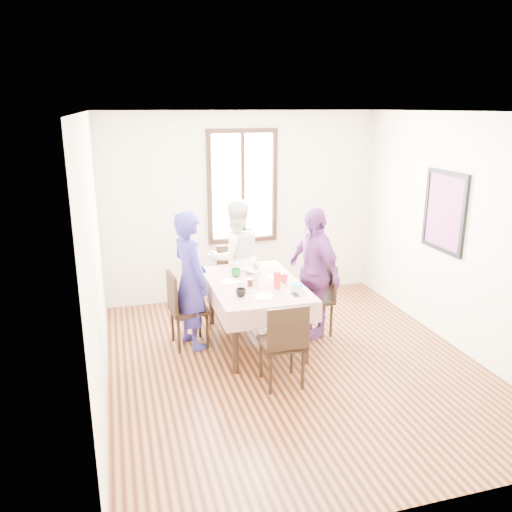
% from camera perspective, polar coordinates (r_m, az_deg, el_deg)
% --- Properties ---
extents(ground, '(4.50, 4.50, 0.00)m').
position_cam_1_polar(ground, '(5.85, 4.16, -11.80)').
color(ground, '#331508').
rests_on(ground, ground).
extents(back_wall, '(4.00, 0.00, 4.00)m').
position_cam_1_polar(back_wall, '(7.44, -1.54, 5.46)').
color(back_wall, beige).
rests_on(back_wall, ground).
extents(right_wall, '(0.00, 4.50, 4.50)m').
position_cam_1_polar(right_wall, '(6.31, 21.79, 2.30)').
color(right_wall, beige).
rests_on(right_wall, ground).
extents(window_frame, '(1.02, 0.06, 1.62)m').
position_cam_1_polar(window_frame, '(7.37, -1.52, 7.72)').
color(window_frame, black).
rests_on(window_frame, back_wall).
extents(window_pane, '(0.90, 0.02, 1.50)m').
position_cam_1_polar(window_pane, '(7.38, -1.54, 7.73)').
color(window_pane, white).
rests_on(window_pane, back_wall).
extents(art_poster, '(0.04, 0.76, 0.96)m').
position_cam_1_polar(art_poster, '(6.49, 20.25, 4.64)').
color(art_poster, red).
rests_on(art_poster, right_wall).
extents(dining_table, '(0.92, 1.46, 0.75)m').
position_cam_1_polar(dining_table, '(6.16, -0.13, -6.36)').
color(dining_table, black).
rests_on(dining_table, ground).
extents(tablecloth, '(1.04, 1.58, 0.01)m').
position_cam_1_polar(tablecloth, '(6.03, -0.13, -3.01)').
color(tablecloth, '#540500').
rests_on(tablecloth, dining_table).
extents(chair_left, '(0.46, 0.46, 0.91)m').
position_cam_1_polar(chair_left, '(6.11, -7.47, -5.89)').
color(chair_left, black).
rests_on(chair_left, ground).
extents(chair_right, '(0.43, 0.43, 0.91)m').
position_cam_1_polar(chair_right, '(6.41, 6.41, -4.78)').
color(chair_right, black).
rests_on(chair_right, ground).
extents(chair_far, '(0.42, 0.42, 0.91)m').
position_cam_1_polar(chair_far, '(7.05, -2.35, -2.72)').
color(chair_far, black).
rests_on(chair_far, ground).
extents(chair_near, '(0.42, 0.42, 0.91)m').
position_cam_1_polar(chair_near, '(5.25, 2.89, -9.61)').
color(chair_near, black).
rests_on(chair_near, ground).
extents(person_left, '(0.56, 0.69, 1.63)m').
position_cam_1_polar(person_left, '(5.99, -7.40, -2.68)').
color(person_left, navy).
rests_on(person_left, ground).
extents(person_far, '(0.84, 0.69, 1.58)m').
position_cam_1_polar(person_far, '(6.93, -2.34, -0.15)').
color(person_far, white).
rests_on(person_far, ground).
extents(person_right, '(0.61, 1.01, 1.61)m').
position_cam_1_polar(person_right, '(6.28, 6.34, -1.82)').
color(person_right, '#69327A').
rests_on(person_right, ground).
extents(mug_black, '(0.14, 0.14, 0.09)m').
position_cam_1_polar(mug_black, '(5.58, -1.69, -4.07)').
color(mug_black, black).
rests_on(mug_black, tablecloth).
extents(mug_flag, '(0.14, 0.14, 0.09)m').
position_cam_1_polar(mug_flag, '(6.01, 3.11, -2.57)').
color(mug_flag, red).
rests_on(mug_flag, tablecloth).
extents(mug_green, '(0.16, 0.16, 0.09)m').
position_cam_1_polar(mug_green, '(6.23, -2.22, -1.86)').
color(mug_green, '#0C7226').
rests_on(mug_green, tablecloth).
extents(serving_bowl, '(0.25, 0.25, 0.05)m').
position_cam_1_polar(serving_bowl, '(6.36, -0.36, -1.68)').
color(serving_bowl, white).
rests_on(serving_bowl, tablecloth).
extents(juice_carton, '(0.06, 0.06, 0.20)m').
position_cam_1_polar(juice_carton, '(5.81, 2.35, -2.69)').
color(juice_carton, red).
rests_on(juice_carton, tablecloth).
extents(butter_tub, '(0.14, 0.14, 0.07)m').
position_cam_1_polar(butter_tub, '(5.75, 4.60, -3.59)').
color(butter_tub, white).
rests_on(butter_tub, tablecloth).
extents(jam_jar, '(0.06, 0.06, 0.09)m').
position_cam_1_polar(jam_jar, '(5.89, -0.68, -2.97)').
color(jam_jar, black).
rests_on(jam_jar, tablecloth).
extents(drinking_glass, '(0.08, 0.08, 0.11)m').
position_cam_1_polar(drinking_glass, '(5.76, -1.74, -3.32)').
color(drinking_glass, silver).
rests_on(drinking_glass, tablecloth).
extents(smartphone, '(0.06, 0.13, 0.01)m').
position_cam_1_polar(smartphone, '(5.65, 4.36, -4.32)').
color(smartphone, black).
rests_on(smartphone, tablecloth).
extents(flower_vase, '(0.06, 0.06, 0.13)m').
position_cam_1_polar(flower_vase, '(6.03, -0.04, -2.31)').
color(flower_vase, silver).
rests_on(flower_vase, tablecloth).
extents(plate_left, '(0.20, 0.20, 0.01)m').
position_cam_1_polar(plate_left, '(6.03, -2.91, -2.89)').
color(plate_left, white).
rests_on(plate_left, tablecloth).
extents(plate_right, '(0.20, 0.20, 0.01)m').
position_cam_1_polar(plate_right, '(6.19, 2.39, -2.38)').
color(plate_right, white).
rests_on(plate_right, tablecloth).
extents(plate_far, '(0.20, 0.20, 0.01)m').
position_cam_1_polar(plate_far, '(6.54, -1.40, -1.34)').
color(plate_far, white).
rests_on(plate_far, tablecloth).
extents(plate_near, '(0.20, 0.20, 0.01)m').
position_cam_1_polar(plate_near, '(5.57, 0.88, -4.53)').
color(plate_near, white).
rests_on(plate_near, tablecloth).
extents(butter_lid, '(0.12, 0.12, 0.01)m').
position_cam_1_polar(butter_lid, '(5.74, 4.60, -3.21)').
color(butter_lid, blue).
rests_on(butter_lid, butter_tub).
extents(flower_bunch, '(0.09, 0.09, 0.10)m').
position_cam_1_polar(flower_bunch, '(5.99, -0.05, -1.29)').
color(flower_bunch, yellow).
rests_on(flower_bunch, flower_vase).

